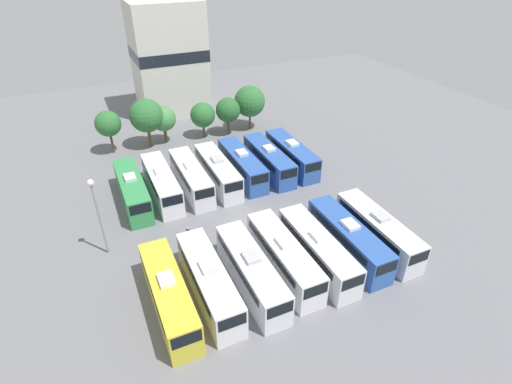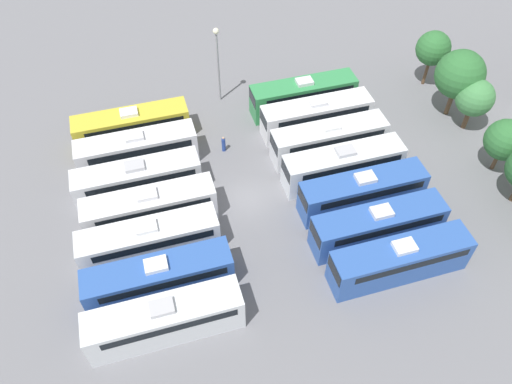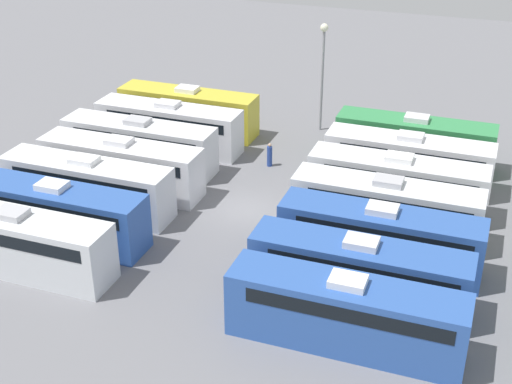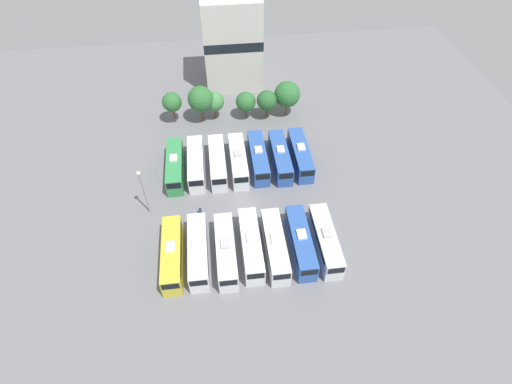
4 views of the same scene
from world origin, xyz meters
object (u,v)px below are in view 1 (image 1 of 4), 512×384
object	(u,v)px
bus_11	(242,164)
light_pole	(96,205)
tree_0	(108,124)
bus_8	(162,183)
bus_3	(284,256)
tree_4	(228,110)
bus_13	(291,154)
tree_1	(146,116)
bus_1	(209,280)
bus_4	(317,249)
bus_5	(348,238)
tree_3	(203,115)
bus_2	(251,271)
tree_2	(163,119)
bus_12	(269,160)
worker_person	(188,234)
bus_6	(378,230)
bus_9	(191,177)
bus_0	(169,294)
tree_5	(250,101)
depot_building	(169,58)
bus_7	(132,189)
bus_10	(218,171)

from	to	relation	value
bus_11	light_pole	world-z (taller)	light_pole
tree_0	bus_8	bearing A→B (deg)	-75.00
bus_3	tree_4	size ratio (longest dim) A/B	1.87
bus_13	tree_1	xyz separation A→B (m)	(-15.72, 13.65, 2.95)
bus_1	bus_4	bearing A→B (deg)	-2.21
bus_8	tree_4	size ratio (longest dim) A/B	1.87
bus_5	tree_3	bearing A→B (deg)	97.59
bus_2	tree_2	world-z (taller)	tree_2
bus_12	tree_2	bearing A→B (deg)	124.77
worker_person	tree_4	world-z (taller)	tree_4
bus_6	tree_4	xyz separation A→B (m)	(-3.70, 30.51, 2.08)
light_pole	tree_4	xyz separation A→B (m)	(20.62, 20.87, -1.70)
bus_9	bus_2	bearing A→B (deg)	-89.75
bus_1	tree_3	size ratio (longest dim) A/B	2.00
bus_6	bus_8	distance (m)	24.45
tree_0	bus_2	bearing A→B (deg)	-76.93
bus_4	bus_12	bearing A→B (deg)	78.33
bus_0	tree_5	size ratio (longest dim) A/B	1.57
bus_11	bus_12	world-z (taller)	same
tree_2	depot_building	bearing A→B (deg)	69.96
bus_5	bus_7	bearing A→B (deg)	134.72
light_pole	tree_3	world-z (taller)	light_pole
tree_0	bus_11	bearing A→B (deg)	-44.59
bus_0	light_pole	xyz separation A→B (m)	(-3.76, 9.34, 3.78)
tree_3	depot_building	xyz separation A→B (m)	(-1.23, 12.91, 5.47)
worker_person	light_pole	world-z (taller)	light_pole
bus_6	worker_person	size ratio (longest dim) A/B	6.33
bus_1	bus_2	size ratio (longest dim) A/B	1.00
bus_4	tree_1	distance (m)	32.54
bus_1	bus_6	world-z (taller)	same
bus_11	bus_13	bearing A→B (deg)	-1.21
bus_10	bus_5	bearing A→B (deg)	-68.31
tree_5	bus_12	bearing A→B (deg)	-104.10
bus_11	bus_9	bearing A→B (deg)	-177.47
bus_0	bus_13	world-z (taller)	same
bus_0	tree_5	bearing A→B (deg)	56.19
bus_4	tree_2	xyz separation A→B (m)	(-6.34, 31.72, 1.86)
bus_0	tree_3	xyz separation A→B (m)	(13.05, 30.82, 1.72)
bus_8	depot_building	distance (m)	28.74
worker_person	depot_building	distance (m)	37.66
bus_12	light_pole	xyz separation A→B (m)	(-21.02, -7.72, 3.78)
bus_7	depot_building	xyz separation A→B (m)	(11.71, 26.65, 7.20)
bus_0	worker_person	bearing A→B (deg)	63.91
light_pole	bus_3	bearing A→B (deg)	-32.84
bus_4	tree_4	world-z (taller)	tree_4
light_pole	bus_5	bearing A→B (deg)	-24.40
bus_6	bus_10	world-z (taller)	same
bus_6	worker_person	bearing A→B (deg)	154.03
bus_12	tree_5	world-z (taller)	tree_5
bus_2	bus_4	distance (m)	6.61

